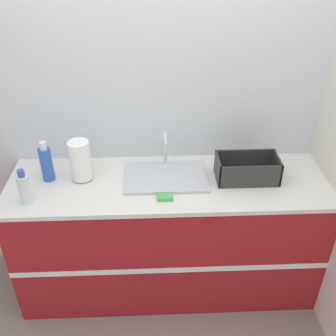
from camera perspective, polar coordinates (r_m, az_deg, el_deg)
ground_plane at (r=2.90m, az=0.39°, el=-20.49°), size 12.00×12.00×0.00m
wall_back at (r=2.58m, az=-0.19°, el=9.41°), size 4.41×0.06×2.60m
counter_cabinet at (r=2.77m, az=0.12°, el=-9.71°), size 2.04×0.63×0.91m
sink at (r=2.50m, az=-0.30°, el=-1.09°), size 0.52×0.34×0.25m
paper_towel_roll at (r=2.49m, az=-12.59°, el=1.06°), size 0.13×0.13×0.26m
dish_rack at (r=2.52m, az=11.37°, el=-0.40°), size 0.39×0.21×0.15m
bottle_clear at (r=2.39m, az=-20.10°, el=-2.80°), size 0.07×0.07×0.22m
bottle_blue at (r=2.55m, az=-17.24°, el=0.67°), size 0.08×0.08×0.27m
sponge at (r=2.32m, az=-0.44°, el=-4.26°), size 0.09×0.06×0.02m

